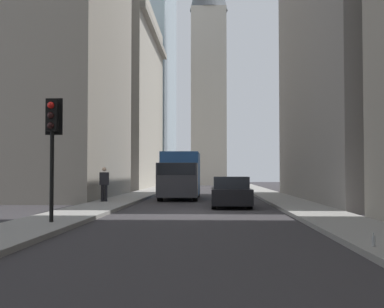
{
  "coord_description": "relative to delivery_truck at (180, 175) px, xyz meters",
  "views": [
    {
      "loc": [
        -20.44,
        -0.55,
        1.59
      ],
      "look_at": [
        13.4,
        0.83,
        2.86
      ],
      "focal_mm": 46.98,
      "sensor_mm": 36.0,
      "label": 1
    }
  ],
  "objects": [
    {
      "name": "ground_plane",
      "position": [
        -9.92,
        -1.4,
        -1.46
      ],
      "size": [
        135.0,
        135.0,
        0.0
      ],
      "primitive_type": "plane",
      "color": "#302D30"
    },
    {
      "name": "sidewalk_right",
      "position": [
        -9.92,
        3.1,
        -1.39
      ],
      "size": [
        90.0,
        2.2,
        0.14
      ],
      "primitive_type": "cube",
      "color": "gray",
      "rests_on": "ground_plane"
    },
    {
      "name": "sidewalk_left",
      "position": [
        -9.92,
        -5.9,
        -1.39
      ],
      "size": [
        90.0,
        2.2,
        0.14
      ],
      "primitive_type": "cube",
      "color": "gray",
      "rests_on": "ground_plane"
    },
    {
      "name": "building_right_far",
      "position": [
        21.39,
        9.19,
        7.79
      ],
      "size": [
        19.76,
        10.5,
        18.48
      ],
      "color": "#A8A091",
      "rests_on": "ground_plane"
    },
    {
      "name": "church_spire",
      "position": [
        35.18,
        -1.51,
        15.88
      ],
      "size": [
        5.0,
        5.0,
        33.28
      ],
      "color": "#B7B2A5",
      "rests_on": "ground_plane"
    },
    {
      "name": "delivery_truck",
      "position": [
        0.0,
        0.0,
        0.0
      ],
      "size": [
        6.46,
        2.25,
        2.84
      ],
      "color": "#285699",
      "rests_on": "ground_plane"
    },
    {
      "name": "sedan_black",
      "position": [
        -7.01,
        -2.8,
        -0.8
      ],
      "size": [
        4.3,
        1.78,
        1.42
      ],
      "color": "black",
      "rests_on": "ground_plane"
    },
    {
      "name": "traffic_light_foreground",
      "position": [
        -15.72,
        2.8,
        1.38
      ],
      "size": [
        0.43,
        0.52,
        3.69
      ],
      "color": "black",
      "rests_on": "sidewalk_right"
    },
    {
      "name": "pedestrian",
      "position": [
        -4.99,
        3.56,
        -0.37
      ],
      "size": [
        0.26,
        0.44,
        1.74
      ],
      "color": "black",
      "rests_on": "sidewalk_right"
    },
    {
      "name": "discarded_bottle",
      "position": [
        -20.28,
        -5.12,
        -1.21
      ],
      "size": [
        0.07,
        0.07,
        0.27
      ],
      "color": "#999EA3",
      "rests_on": "sidewalk_left"
    }
  ]
}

